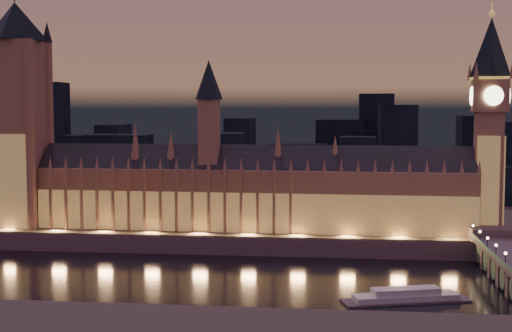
# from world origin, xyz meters

# --- Properties ---
(ground_plane) EXTENTS (2000.00, 2000.00, 0.00)m
(ground_plane) POSITION_xyz_m (0.00, 0.00, 0.00)
(ground_plane) COLOR black
(ground_plane) RESTS_ON ground
(north_bank) EXTENTS (2000.00, 960.00, 8.00)m
(north_bank) POSITION_xyz_m (0.00, 520.00, 4.00)
(north_bank) COLOR #424B2D
(north_bank) RESTS_ON ground
(embankment_wall) EXTENTS (2000.00, 2.50, 8.00)m
(embankment_wall) POSITION_xyz_m (0.00, 41.00, 4.00)
(embankment_wall) COLOR #565057
(embankment_wall) RESTS_ON ground
(palace_of_westminster) EXTENTS (202.00, 26.00, 78.00)m
(palace_of_westminster) POSITION_xyz_m (1.47, 61.74, 26.37)
(palace_of_westminster) COLOR #967158
(palace_of_westminster) RESTS_ON north_bank
(victoria_tower) EXTENTS (31.68, 31.68, 117.70)m
(victoria_tower) POSITION_xyz_m (-110.00, 61.92, 66.33)
(victoria_tower) COLOR #967158
(victoria_tower) RESTS_ON north_bank
(elizabeth_tower) EXTENTS (18.00, 18.00, 102.16)m
(elizabeth_tower) POSITION_xyz_m (108.00, 61.92, 64.80)
(elizabeth_tower) COLOR #967158
(elizabeth_tower) RESTS_ON north_bank
(river_boat) EXTENTS (43.79, 21.46, 4.50)m
(river_boat) POSITION_xyz_m (64.15, -26.58, 1.56)
(river_boat) COLOR #565057
(river_boat) RESTS_ON ground
(city_backdrop) EXTENTS (485.01, 215.63, 77.03)m
(city_backdrop) POSITION_xyz_m (32.91, 246.29, 31.16)
(city_backdrop) COLOR black
(city_backdrop) RESTS_ON north_bank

